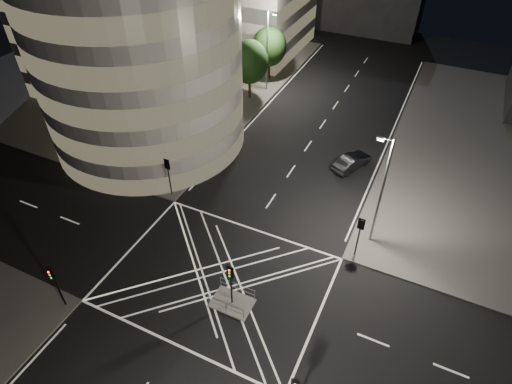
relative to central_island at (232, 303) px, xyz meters
The scene contains 19 objects.
ground 2.50m from the central_island, 143.13° to the left, with size 120.00×120.00×0.00m, color black.
sidewalk_far_left 42.11m from the central_island, 137.41° to the left, with size 42.00×42.00×0.15m, color #585552.
central_island is the anchor object (origin of this frame).
office_tower_curved 32.93m from the central_island, 138.33° to the left, with size 30.00×29.00×27.20m.
tree_a 16.87m from the central_island, 139.97° to the left, with size 3.85×3.85×6.41m.
tree_b 21.17m from the central_island, 127.15° to the left, with size 3.98×3.98×6.68m.
tree_c 26.06m from the central_island, 119.05° to the left, with size 3.64×3.64×6.09m.
tree_d 31.49m from the central_island, 113.68° to the left, with size 4.63×4.63×7.39m.
tree_e 36.97m from the central_island, 109.92° to the left, with size 4.48×4.48×7.05m.
traffic_signal_fl 13.91m from the central_island, 142.46° to the left, with size 0.55×0.22×4.00m.
traffic_signal_nl 12.36m from the central_island, 153.86° to the right, with size 0.55×0.22×4.00m.
traffic_signal_fr 11.10m from the central_island, 50.67° to the left, with size 0.55×0.22×4.00m.
traffic_signal_island 2.84m from the central_island, ahead, with size 0.55×0.22×4.00m.
street_lamp_left_near 18.52m from the central_island, 130.27° to the left, with size 1.25×0.25×10.00m.
street_lamp_left_far 33.95m from the central_island, 109.95° to the left, with size 1.25×0.25×10.00m.
street_lamp_right_far 13.98m from the central_island, 54.70° to the left, with size 1.25×0.25×10.00m.
railing_island_south 1.10m from the central_island, 90.00° to the right, with size 2.80×0.06×1.10m, color slate.
railing_island_north 1.10m from the central_island, 90.00° to the left, with size 2.80×0.06×1.10m, color slate.
sedan 20.01m from the central_island, 80.52° to the left, with size 1.58×4.52×1.49m, color black.
Camera 1 is at (11.48, -17.40, 26.37)m, focal length 30.00 mm.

